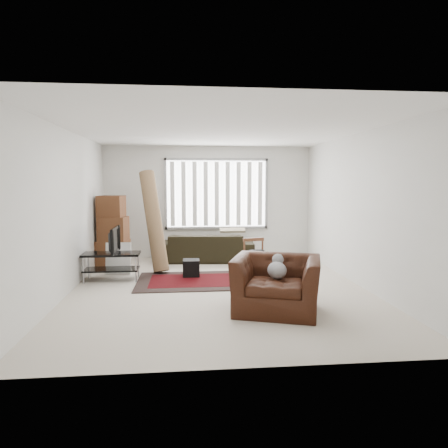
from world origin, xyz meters
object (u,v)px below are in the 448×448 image
Objects in this scene: moving_boxes at (113,234)px; tv_stand at (111,261)px; sofa at (206,243)px; armchair at (277,280)px; side_chair at (256,258)px.

tv_stand is at bearing -81.70° from moving_boxes.
armchair is at bearing 106.70° from sofa.
side_chair is at bearing -7.62° from tv_stand.
side_chair is 1.70m from armchair.
moving_boxes is at bearing 142.53° from side_chair.
side_chair reaches higher than tv_stand.
sofa is 2.19m from side_chair.
sofa is at bearing 10.65° from moving_boxes.
armchair reaches higher than tv_stand.
tv_stand is at bearing 164.79° from side_chair.
tv_stand is 0.71× the size of armchair.
moving_boxes reaches higher than armchair.
sofa is 3.82m from armchair.
armchair is (-0.01, -1.70, 0.01)m from side_chair.
armchair is (2.85, -3.35, -0.27)m from moving_boxes.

